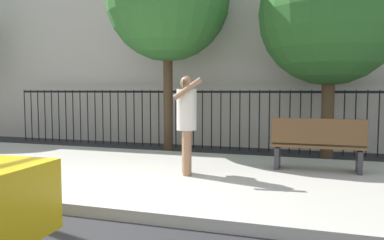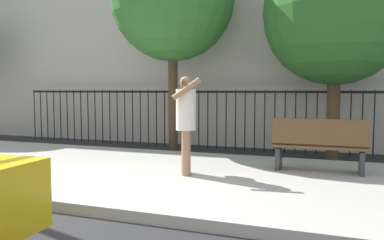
% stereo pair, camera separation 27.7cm
% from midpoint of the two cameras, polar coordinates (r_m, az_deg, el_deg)
% --- Properties ---
extents(ground_plane, '(60.00, 60.00, 0.00)m').
position_cam_midpoint_polar(ground_plane, '(5.24, -17.63, -13.50)').
color(ground_plane, '#28282B').
extents(sidewalk, '(28.00, 4.40, 0.15)m').
position_cam_midpoint_polar(sidewalk, '(7.06, -7.14, -8.03)').
color(sidewalk, '#B2ADA3').
rests_on(sidewalk, ground).
extents(iron_fence, '(12.03, 0.04, 1.60)m').
position_cam_midpoint_polar(iron_fence, '(10.38, 1.47, 1.26)').
color(iron_fence, black).
rests_on(iron_fence, ground).
extents(pedestrian_on_phone, '(0.55, 0.72, 1.68)m').
position_cam_midpoint_polar(pedestrian_on_phone, '(6.59, -2.03, 0.35)').
color(pedestrian_on_phone, '#936B4C').
rests_on(pedestrian_on_phone, sidewalk).
extents(street_bench, '(1.60, 0.45, 0.95)m').
position_cam_midpoint_polar(street_bench, '(7.16, 17.00, -3.34)').
color(street_bench, brown).
rests_on(street_bench, sidewalk).
extents(street_tree_near, '(3.21, 3.21, 4.91)m').
position_cam_midpoint_polar(street_tree_near, '(9.46, 18.93, 14.55)').
color(street_tree_near, '#4C3823').
rests_on(street_tree_near, ground).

